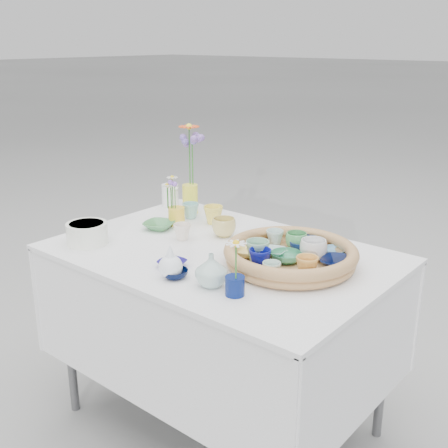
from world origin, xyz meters
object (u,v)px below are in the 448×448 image
Objects in this scene: wicker_tray at (291,256)px; tall_vase_yellow at (190,199)px; bud_vase_seafoam at (211,270)px; display_table at (221,421)px.

tall_vase_yellow is at bearing 161.06° from wicker_tray.
wicker_tray is at bearing 70.85° from bud_vase_seafoam.
display_table is 9.49× the size of tall_vase_yellow.
bud_vase_seafoam reaches higher than display_table.
bud_vase_seafoam is at bearing -55.54° from display_table.
bud_vase_seafoam is at bearing -109.15° from wicker_tray.
bud_vase_seafoam is 0.82m from tall_vase_yellow.
tall_vase_yellow reaches higher than wicker_tray.
bud_vase_seafoam is 0.84× the size of tall_vase_yellow.
tall_vase_yellow is at bearing 137.79° from bud_vase_seafoam.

